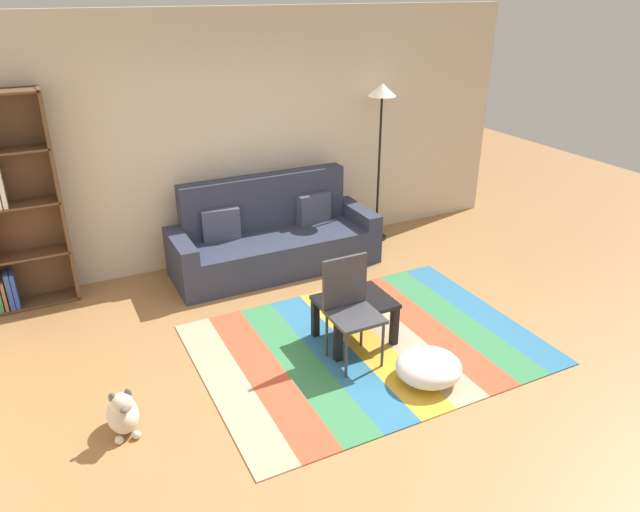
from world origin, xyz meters
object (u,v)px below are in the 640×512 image
(couch, at_px, (273,238))
(pouf, at_px, (429,367))
(dog, at_px, (123,413))
(standing_lamp, at_px, (381,111))
(folding_chair, at_px, (350,302))
(tv_remote, at_px, (350,298))
(coffee_table, at_px, (355,308))

(couch, relative_size, pouf, 4.23)
(dog, height_order, standing_lamp, standing_lamp)
(dog, distance_m, standing_lamp, 4.32)
(dog, bearing_deg, standing_lamp, 32.59)
(standing_lamp, xyz_separation_m, folding_chair, (-1.57, -2.11, -1.04))
(standing_lamp, relative_size, tv_remote, 12.56)
(pouf, bearing_deg, folding_chair, 124.87)
(coffee_table, relative_size, tv_remote, 4.24)
(dog, distance_m, tv_remote, 2.05)
(dog, bearing_deg, couch, 45.61)
(coffee_table, height_order, dog, coffee_table)
(couch, relative_size, dog, 5.69)
(tv_remote, distance_m, folding_chair, 0.29)
(pouf, bearing_deg, couch, 96.55)
(couch, xyz_separation_m, dog, (-1.99, -2.03, -0.18))
(standing_lamp, relative_size, folding_chair, 2.09)
(coffee_table, xyz_separation_m, pouf, (0.24, -0.78, -0.20))
(pouf, relative_size, tv_remote, 3.56)
(dog, bearing_deg, pouf, -12.03)
(pouf, distance_m, folding_chair, 0.81)
(coffee_table, bearing_deg, couch, 91.70)
(couch, bearing_deg, folding_chair, -93.35)
(folding_chair, bearing_deg, standing_lamp, 110.44)
(coffee_table, xyz_separation_m, folding_chair, (-0.16, -0.20, 0.20))
(folding_chair, bearing_deg, dog, -120.10)
(standing_lamp, bearing_deg, coffee_table, -126.35)
(coffee_table, height_order, folding_chair, folding_chair)
(standing_lamp, height_order, folding_chair, standing_lamp)
(coffee_table, height_order, standing_lamp, standing_lamp)
(dog, height_order, tv_remote, tv_remote)
(dog, xyz_separation_m, folding_chair, (1.87, 0.09, 0.37))
(pouf, xyz_separation_m, folding_chair, (-0.40, 0.58, 0.41))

